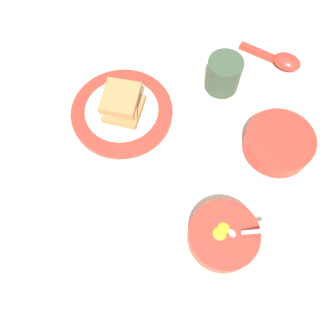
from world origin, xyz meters
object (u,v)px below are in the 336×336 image
at_px(toast_sandwich, 122,103).
at_px(drinking_cup, 224,74).
at_px(toast_plate, 122,112).
at_px(egg_bowl, 223,236).
at_px(congee_bowl, 279,142).
at_px(soup_spoon, 282,60).

relative_size(toast_sandwich, drinking_cup, 1.51).
height_order(toast_plate, toast_sandwich, toast_sandwich).
xyz_separation_m(egg_bowl, congee_bowl, (-0.10, 0.21, 0.00)).
distance_m(toast_plate, soup_spoon, 0.40).
height_order(toast_sandwich, congee_bowl, toast_sandwich).
bearing_deg(egg_bowl, congee_bowl, 115.34).
bearing_deg(drinking_cup, egg_bowl, -34.63).
relative_size(toast_sandwich, soup_spoon, 0.80).
distance_m(toast_sandwich, congee_bowl, 0.34).
height_order(egg_bowl, toast_sandwich, egg_bowl).
xyz_separation_m(egg_bowl, drinking_cup, (-0.30, 0.20, 0.02)).
bearing_deg(toast_sandwich, soup_spoon, 79.92).
bearing_deg(egg_bowl, soup_spoon, 126.89).
relative_size(congee_bowl, drinking_cup, 1.82).
distance_m(egg_bowl, toast_sandwich, 0.34).
bearing_deg(egg_bowl, drinking_cup, 145.37).
height_order(toast_plate, soup_spoon, soup_spoon).
relative_size(toast_sandwich, congee_bowl, 0.83).
bearing_deg(soup_spoon, egg_bowl, -53.11).
bearing_deg(soup_spoon, toast_sandwich, -100.08).
distance_m(egg_bowl, toast_plate, 0.35).
distance_m(toast_sandwich, drinking_cup, 0.24).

